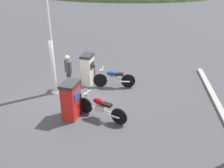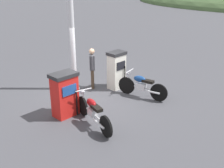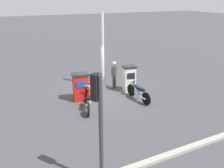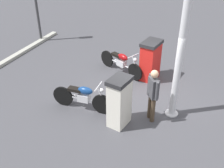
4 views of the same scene
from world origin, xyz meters
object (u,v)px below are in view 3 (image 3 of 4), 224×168
Objects in this scene: fuel_pump_near at (81,87)px; roadside_traffic_light at (98,112)px; motorcycle_far_pump at (138,91)px; canopy_support_pole at (102,53)px; fuel_pump_far at (129,79)px; motorcycle_near_pump at (89,100)px; attendant_person at (114,73)px.

roadside_traffic_light is (5.93, -1.40, 1.57)m from fuel_pump_near.
canopy_support_pole reaches higher than motorcycle_far_pump.
roadside_traffic_light reaches higher than fuel_pump_far.
motorcycle_far_pump is 3.19m from canopy_support_pole.
fuel_pump_near is 0.72× the size of motorcycle_near_pump.
motorcycle_near_pump is (1.13, -2.86, -0.31)m from fuel_pump_far.
motorcycle_near_pump is 0.47× the size of canopy_support_pole.
fuel_pump_far reaches higher than motorcycle_far_pump.
roadside_traffic_light is 0.77× the size of canopy_support_pole.
fuel_pump_near reaches higher than motorcycle_far_pump.
attendant_person is 1.37m from canopy_support_pole.
canopy_support_pole reaches higher than fuel_pump_near.
canopy_support_pole is (-1.30, -1.09, 1.34)m from fuel_pump_far.
fuel_pump_near is 2.47m from attendant_person.
roadside_traffic_light is at bearing -41.60° from motorcycle_far_pump.
attendant_person is at bearing 150.93° from roadside_traffic_light.
canopy_support_pole is at bearing 125.65° from fuel_pump_near.
motorcycle_far_pump reaches higher than motorcycle_near_pump.
motorcycle_near_pump is 3.01m from attendant_person.
fuel_pump_far is 3.09m from motorcycle_near_pump.
fuel_pump_near is at bearing 166.67° from roadside_traffic_light.
fuel_pump_near is 2.62m from canopy_support_pole.
motorcycle_far_pump is 0.46× the size of canopy_support_pole.
canopy_support_pole is at bearing -135.46° from attendant_person.
roadside_traffic_light reaches higher than motorcycle_far_pump.
roadside_traffic_light is (4.80, -1.45, 1.86)m from motorcycle_near_pump.
attendant_person is 0.49× the size of roadside_traffic_light.
roadside_traffic_light reaches higher than motorcycle_near_pump.
canopy_support_pole is at bearing -140.16° from fuel_pump_far.
attendant_person is at bearing 129.99° from motorcycle_near_pump.
fuel_pump_near is at bearing -177.53° from motorcycle_near_pump.
fuel_pump_near is 1.16m from motorcycle_near_pump.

